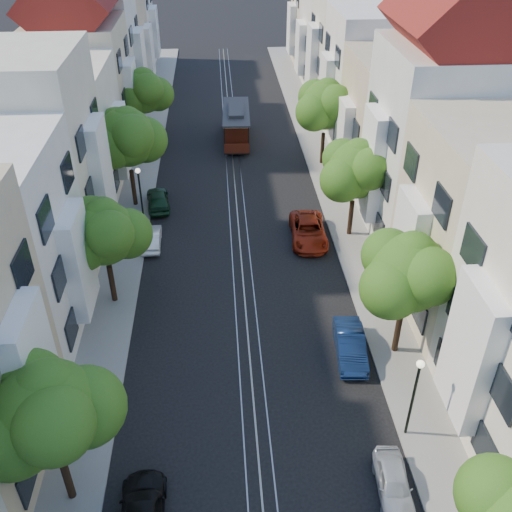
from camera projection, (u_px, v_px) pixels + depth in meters
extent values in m
plane|color=black|center=(235.00, 183.00, 43.67)|extent=(200.00, 200.00, 0.00)
cube|color=gray|center=(328.00, 180.00, 44.05)|extent=(2.50, 80.00, 0.12)
cube|color=gray|center=(139.00, 186.00, 43.21)|extent=(2.50, 80.00, 0.12)
cube|color=gray|center=(228.00, 183.00, 43.63)|extent=(0.06, 80.00, 0.02)
cube|color=gray|center=(235.00, 183.00, 43.66)|extent=(0.06, 80.00, 0.02)
cube|color=gray|center=(242.00, 183.00, 43.69)|extent=(0.06, 80.00, 0.02)
cube|color=tan|center=(235.00, 183.00, 43.67)|extent=(0.08, 80.00, 0.01)
cube|color=white|center=(471.00, 352.00, 21.72)|extent=(0.90, 3.04, 6.05)
cube|color=beige|center=(486.00, 231.00, 28.34)|extent=(7.00, 8.00, 10.00)
cube|color=white|center=(409.00, 247.00, 28.57)|extent=(0.90, 3.04, 5.50)
cube|color=silver|center=(436.00, 148.00, 34.39)|extent=(7.00, 8.00, 12.00)
cube|color=white|center=(373.00, 164.00, 34.71)|extent=(0.90, 3.04, 6.60)
cube|color=#C6B28C|center=(397.00, 123.00, 41.84)|extent=(7.00, 8.00, 9.00)
cube|color=white|center=(345.00, 134.00, 42.03)|extent=(0.90, 3.04, 4.95)
cube|color=white|center=(372.00, 80.00, 48.03)|extent=(7.00, 8.00, 10.50)
cube|color=white|center=(327.00, 91.00, 48.28)|extent=(0.90, 3.04, 5.78)
cube|color=beige|center=(353.00, 49.00, 54.37)|extent=(7.00, 8.00, 11.50)
cube|color=white|center=(313.00, 60.00, 54.66)|extent=(0.90, 3.04, 6.32)
cube|color=silver|center=(336.00, 40.00, 61.54)|extent=(7.00, 8.00, 9.50)
cube|color=white|center=(301.00, 48.00, 61.74)|extent=(0.90, 3.04, 5.23)
cube|color=beige|center=(324.00, 21.00, 68.01)|extent=(7.00, 8.00, 10.00)
cube|color=white|center=(292.00, 29.00, 68.24)|extent=(0.90, 3.04, 5.50)
cube|color=white|center=(34.00, 376.00, 20.82)|extent=(0.90, 3.04, 5.93)
cube|color=white|center=(77.00, 261.00, 27.67)|extent=(0.90, 3.04, 5.39)
cube|color=beige|center=(32.00, 161.00, 33.07)|extent=(7.00, 8.00, 11.76)
cube|color=white|center=(100.00, 174.00, 33.82)|extent=(0.90, 3.04, 6.47)
cube|color=silver|center=(65.00, 133.00, 40.50)|extent=(7.00, 8.00, 8.82)
cube|color=white|center=(120.00, 141.00, 41.12)|extent=(0.90, 3.04, 4.85)
cube|color=beige|center=(84.00, 87.00, 46.70)|extent=(7.00, 8.00, 10.29)
cube|color=white|center=(132.00, 96.00, 47.38)|extent=(0.90, 3.04, 5.66)
cube|color=silver|center=(98.00, 55.00, 53.04)|extent=(7.00, 8.00, 11.27)
cube|color=white|center=(140.00, 64.00, 53.77)|extent=(0.90, 3.04, 6.20)
cube|color=#C6B28C|center=(112.00, 44.00, 60.20)|extent=(7.00, 8.00, 9.31)
cube|color=white|center=(149.00, 51.00, 60.84)|extent=(0.90, 3.04, 5.12)
cube|color=white|center=(121.00, 25.00, 66.68)|extent=(7.00, 8.00, 9.80)
cube|color=white|center=(154.00, 32.00, 67.33)|extent=(0.90, 3.04, 5.39)
cylinder|color=black|center=(398.00, 331.00, 27.63)|extent=(0.30, 0.30, 2.45)
sphere|color=#224B12|center=(408.00, 273.00, 25.69)|extent=(3.64, 3.64, 3.64)
sphere|color=#224B12|center=(427.00, 273.00, 26.39)|extent=(2.91, 2.91, 2.91)
sphere|color=#224B12|center=(391.00, 288.00, 25.22)|extent=(2.84, 2.84, 2.84)
sphere|color=#224B12|center=(413.00, 255.00, 25.27)|extent=(2.18, 2.18, 2.18)
cylinder|color=black|center=(351.00, 218.00, 36.74)|extent=(0.30, 0.30, 2.38)
sphere|color=#224B12|center=(356.00, 170.00, 34.85)|extent=(3.54, 3.54, 3.54)
sphere|color=#224B12|center=(371.00, 172.00, 35.56)|extent=(2.83, 2.83, 2.83)
sphere|color=#224B12|center=(342.00, 180.00, 34.39)|extent=(2.76, 2.76, 2.76)
sphere|color=#224B12|center=(358.00, 156.00, 34.44)|extent=(2.12, 2.12, 2.12)
cylinder|color=black|center=(322.00, 148.00, 45.79)|extent=(0.30, 0.30, 2.52)
sphere|color=#224B12|center=(325.00, 105.00, 43.80)|extent=(3.74, 3.74, 3.74)
sphere|color=#224B12|center=(338.00, 107.00, 44.50)|extent=(3.00, 3.00, 3.00)
sphere|color=#224B12|center=(314.00, 112.00, 43.33)|extent=(2.92, 2.92, 2.92)
sphere|color=#224B12|center=(327.00, 93.00, 43.38)|extent=(2.25, 2.25, 2.25)
cylinder|color=black|center=(67.00, 475.00, 21.01)|extent=(0.30, 0.30, 2.45)
sphere|color=#224B12|center=(47.00, 412.00, 19.07)|extent=(3.64, 3.64, 3.64)
sphere|color=#224B12|center=(85.00, 407.00, 19.77)|extent=(2.91, 2.91, 2.91)
sphere|color=#224B12|center=(15.00, 437.00, 18.60)|extent=(2.84, 2.84, 2.84)
sphere|color=#224B12|center=(45.00, 391.00, 18.65)|extent=(2.18, 2.18, 2.18)
cylinder|color=black|center=(112.00, 283.00, 30.98)|extent=(0.30, 0.30, 2.27)
sphere|color=#224B12|center=(103.00, 233.00, 29.18)|extent=(3.38, 3.38, 3.38)
sphere|color=#224B12|center=(127.00, 233.00, 29.88)|extent=(2.70, 2.70, 2.70)
sphere|color=#224B12|center=(83.00, 246.00, 28.71)|extent=(2.64, 2.64, 2.64)
sphere|color=#224B12|center=(103.00, 216.00, 28.76)|extent=(2.03, 2.03, 2.03)
cylinder|color=black|center=(134.00, 187.00, 39.97)|extent=(0.30, 0.30, 2.62)
sphere|color=#224B12|center=(127.00, 137.00, 37.89)|extent=(3.90, 3.90, 3.90)
sphere|color=#224B12|center=(145.00, 140.00, 38.59)|extent=(3.12, 3.12, 3.12)
sphere|color=#224B12|center=(112.00, 146.00, 37.43)|extent=(3.04, 3.04, 3.04)
sphere|color=#224B12|center=(127.00, 124.00, 37.48)|extent=(2.34, 2.34, 2.34)
cylinder|color=black|center=(147.00, 130.00, 49.13)|extent=(0.30, 0.30, 2.38)
sphere|color=#224B12|center=(143.00, 92.00, 47.24)|extent=(3.54, 3.54, 3.54)
sphere|color=#224B12|center=(157.00, 94.00, 47.95)|extent=(2.83, 2.83, 2.83)
sphere|color=#224B12|center=(131.00, 98.00, 46.78)|extent=(2.76, 2.76, 2.76)
sphere|color=#224B12|center=(143.00, 80.00, 46.83)|extent=(2.12, 2.12, 2.12)
cylinder|color=black|center=(412.00, 400.00, 23.01)|extent=(0.12, 0.12, 4.00)
sphere|color=#FFF2CC|center=(421.00, 364.00, 21.89)|extent=(0.32, 0.32, 0.32)
cylinder|color=black|center=(141.00, 199.00, 37.16)|extent=(0.12, 0.12, 4.00)
sphere|color=#FFF2CC|center=(138.00, 171.00, 36.04)|extent=(0.32, 0.32, 0.32)
cube|color=black|center=(237.00, 136.00, 50.33)|extent=(2.32, 7.31, 0.27)
cube|color=#4B170C|center=(236.00, 125.00, 49.72)|extent=(2.32, 4.60, 2.17)
cube|color=beige|center=(236.00, 116.00, 49.27)|extent=(2.37, 4.65, 0.54)
cube|color=#2D2D30|center=(236.00, 112.00, 49.06)|extent=(2.51, 7.32, 0.16)
cube|color=#2D2D30|center=(236.00, 109.00, 48.94)|extent=(1.40, 4.12, 0.32)
imported|color=#B0B5BD|center=(394.00, 483.00, 21.67)|extent=(1.48, 3.21, 1.06)
imported|color=#0C1D40|center=(350.00, 345.00, 27.82)|extent=(1.63, 3.95, 1.27)
imported|color=maroon|center=(308.00, 231.00, 36.60)|extent=(2.42, 4.89, 1.33)
imported|color=white|center=(152.00, 238.00, 36.11)|extent=(1.22, 3.26, 1.06)
imported|color=#163720|center=(158.00, 199.00, 40.19)|extent=(1.99, 3.91, 1.28)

